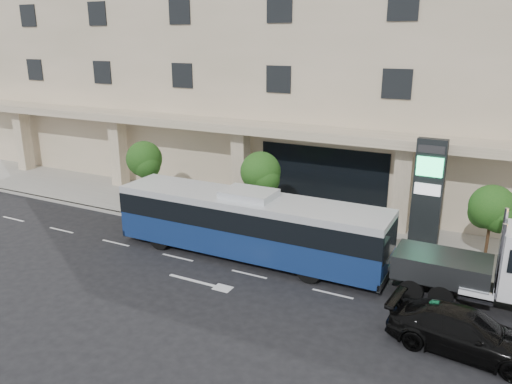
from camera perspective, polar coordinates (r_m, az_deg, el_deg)
ground at (r=24.35m, az=0.89°, el=-7.99°), size 120.00×120.00×0.00m
sidewalk at (r=28.53m, az=5.37°, el=-4.02°), size 120.00×6.00×0.15m
curb at (r=25.97m, az=2.87°, el=-6.16°), size 120.00×0.30×0.15m
convention_center at (r=36.52m, az=12.24°, el=16.20°), size 60.00×17.60×20.00m
tree_left at (r=31.42m, az=-12.62°, el=3.42°), size 2.27×2.20×4.22m
tree_mid at (r=27.08m, az=0.56°, el=1.99°), size 2.28×2.20×4.38m
tree_right at (r=24.47m, az=25.39°, el=-1.93°), size 2.10×2.00×4.04m
city_bus at (r=24.20m, az=-0.82°, el=-3.64°), size 13.60×2.94×3.44m
tow_truck at (r=21.91m, az=26.48°, el=-8.24°), size 8.62×2.23×3.93m
black_sedan at (r=19.06m, az=22.74°, el=-14.53°), size 5.35×2.57×1.50m
signage_pylon at (r=25.84m, az=19.00°, el=-0.27°), size 1.42×0.56×5.64m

